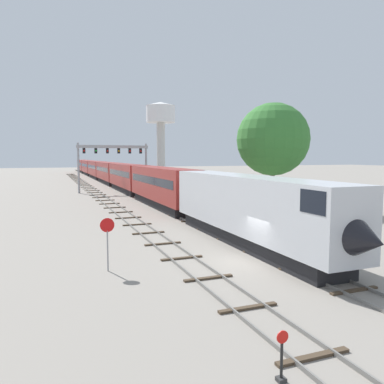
# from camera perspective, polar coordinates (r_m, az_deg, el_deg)

# --- Properties ---
(ground_plane) EXTENTS (400.00, 400.00, 0.00)m
(ground_plane) POSITION_cam_1_polar(r_m,az_deg,el_deg) (22.66, 8.70, -10.36)
(ground_plane) COLOR gray
(track_main) EXTENTS (2.60, 200.00, 0.16)m
(track_main) POSITION_cam_1_polar(r_m,az_deg,el_deg) (80.18, -11.72, 0.96)
(track_main) COLOR slate
(track_main) RESTS_ON ground
(track_near) EXTENTS (2.60, 160.00, 0.16)m
(track_near) POSITION_cam_1_polar(r_m,az_deg,el_deg) (59.68, -13.81, -0.58)
(track_near) COLOR slate
(track_near) RESTS_ON ground
(passenger_train) EXTENTS (3.04, 147.28, 4.80)m
(passenger_train) POSITION_cam_1_polar(r_m,az_deg,el_deg) (87.34, -12.54, 2.97)
(passenger_train) COLOR silver
(passenger_train) RESTS_ON ground
(signal_gantry) EXTENTS (12.10, 0.49, 8.37)m
(signal_gantry) POSITION_cam_1_polar(r_m,az_deg,el_deg) (66.06, -11.82, 5.32)
(signal_gantry) COLOR #999BA0
(signal_gantry) RESTS_ON ground
(water_tower) EXTENTS (9.27, 9.27, 23.10)m
(water_tower) POSITION_cam_1_polar(r_m,az_deg,el_deg) (121.13, -4.75, 10.97)
(water_tower) COLOR beige
(water_tower) RESTS_ON ground
(switch_stand) EXTENTS (0.36, 0.24, 1.46)m
(switch_stand) POSITION_cam_1_polar(r_m,az_deg,el_deg) (11.53, 13.37, -23.90)
(switch_stand) COLOR black
(switch_stand) RESTS_ON ground
(stop_sign) EXTENTS (0.76, 0.08, 2.88)m
(stop_sign) POSITION_cam_1_polar(r_m,az_deg,el_deg) (20.70, -12.66, -6.61)
(stop_sign) COLOR gray
(stop_sign) RESTS_ON ground
(trackside_tree_left) EXTENTS (8.68, 8.68, 12.50)m
(trackside_tree_left) POSITION_cam_1_polar(r_m,az_deg,el_deg) (46.56, 12.14, 7.76)
(trackside_tree_left) COLOR brown
(trackside_tree_left) RESTS_ON ground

